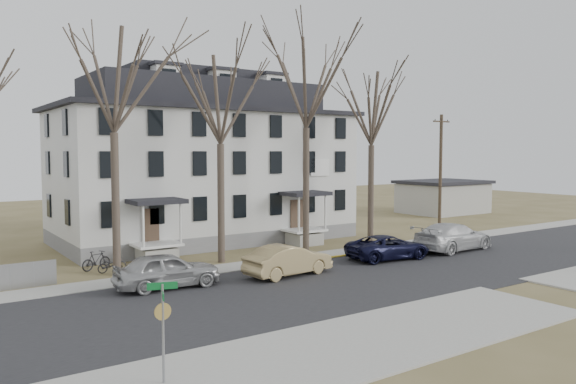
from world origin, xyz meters
TOP-DOWN VIEW (x-y plane):
  - ground at (0.00, 0.00)m, footprint 120.00×120.00m
  - main_road at (0.00, 2.00)m, footprint 120.00×10.00m
  - far_sidewalk at (0.00, 8.00)m, footprint 120.00×2.00m
  - near_sidewalk_left at (-8.00, -5.00)m, footprint 20.00×5.00m
  - yellow_curb at (5.00, 7.10)m, footprint 14.00×0.25m
  - boarding_house at (-2.00, 17.95)m, footprint 20.80×12.36m
  - distant_building at (26.00, 20.00)m, footprint 8.50×6.50m
  - tree_far_left at (-11.00, 9.80)m, footprint 8.40×8.40m
  - tree_mid_left at (-5.00, 9.80)m, footprint 7.80×7.80m
  - tree_center at (1.00, 9.80)m, footprint 9.00×9.00m
  - tree_mid_right at (6.50, 9.80)m, footprint 7.80×7.80m
  - utility_pole_far at (18.50, 14.00)m, footprint 2.00×0.28m
  - car_silver at (-9.97, 5.68)m, footprint 4.98×2.29m
  - car_tan at (-3.88, 4.66)m, footprint 4.90×2.13m
  - car_navy at (3.41, 4.94)m, footprint 5.32×2.98m
  - car_white at (8.91, 4.73)m, footprint 6.19×2.88m
  - bicycle_left at (-11.06, 10.45)m, footprint 1.58×0.65m
  - bicycle_right at (-11.58, 11.46)m, footprint 1.79×1.03m
  - street_sign at (-14.22, -4.46)m, footprint 0.81×0.81m

SIDE VIEW (x-z plane):
  - ground at x=0.00m, z-range 0.00..0.00m
  - main_road at x=0.00m, z-range -0.02..0.02m
  - far_sidewalk at x=0.00m, z-range -0.04..0.04m
  - near_sidewalk_left at x=-8.00m, z-range -0.04..0.04m
  - yellow_curb at x=5.00m, z-range -0.03..0.03m
  - bicycle_left at x=-11.06m, z-range 0.00..0.81m
  - bicycle_right at x=-11.58m, z-range 0.00..1.04m
  - car_navy at x=3.41m, z-range 0.00..1.41m
  - car_tan at x=-3.88m, z-range 0.00..1.57m
  - car_silver at x=-9.97m, z-range 0.00..1.65m
  - car_white at x=8.91m, z-range 0.00..1.75m
  - distant_building at x=26.00m, z-range 0.00..3.35m
  - street_sign at x=-14.22m, z-range 0.44..3.28m
  - utility_pole_far at x=18.50m, z-range 0.15..9.65m
  - boarding_house at x=-2.00m, z-range -0.65..11.40m
  - tree_mid_left at x=-5.00m, z-range 3.23..15.97m
  - tree_mid_right at x=6.50m, z-range 3.23..15.97m
  - tree_far_left at x=-11.00m, z-range 3.48..17.20m
  - tree_center at x=1.00m, z-range 3.73..18.43m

